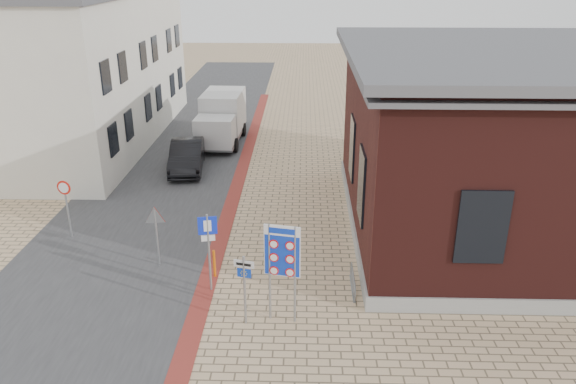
% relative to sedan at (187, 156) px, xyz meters
% --- Properties ---
extents(ground, '(120.00, 120.00, 0.00)m').
position_rel_sedan_xyz_m(ground, '(4.69, -13.00, -0.72)').
color(ground, tan).
rests_on(ground, ground).
extents(road_strip, '(7.00, 60.00, 0.02)m').
position_rel_sedan_xyz_m(road_strip, '(-0.81, 2.00, -0.71)').
color(road_strip, '#38383A').
rests_on(road_strip, ground).
extents(curb_strip, '(0.60, 40.00, 0.02)m').
position_rel_sedan_xyz_m(curb_strip, '(2.69, -3.00, -0.70)').
color(curb_strip, maroon).
rests_on(curb_strip, ground).
extents(brick_building, '(13.00, 13.00, 6.80)m').
position_rel_sedan_xyz_m(brick_building, '(13.69, -6.01, 2.77)').
color(brick_building, gray).
rests_on(brick_building, ground).
extents(townhouse_near, '(7.40, 6.40, 8.30)m').
position_rel_sedan_xyz_m(townhouse_near, '(-6.30, -1.00, 3.45)').
color(townhouse_near, silver).
rests_on(townhouse_near, ground).
extents(townhouse_mid, '(7.40, 6.40, 9.10)m').
position_rel_sedan_xyz_m(townhouse_mid, '(-6.30, 5.00, 3.85)').
color(townhouse_mid, silver).
rests_on(townhouse_mid, ground).
extents(townhouse_far, '(7.40, 6.40, 8.30)m').
position_rel_sedan_xyz_m(townhouse_far, '(-6.30, 11.00, 3.45)').
color(townhouse_far, silver).
rests_on(townhouse_far, ground).
extents(bike_rack, '(0.08, 1.80, 0.60)m').
position_rel_sedan_xyz_m(bike_rack, '(7.34, -10.80, -0.46)').
color(bike_rack, slate).
rests_on(bike_rack, ground).
extents(sedan, '(2.00, 4.50, 1.44)m').
position_rel_sedan_xyz_m(sedan, '(0.00, 0.00, 0.00)').
color(sedan, black).
rests_on(sedan, ground).
extents(box_truck, '(2.41, 5.33, 2.75)m').
position_rel_sedan_xyz_m(box_truck, '(1.11, 4.55, 0.70)').
color(box_truck, slate).
rests_on(box_truck, ground).
extents(border_sign, '(1.01, 0.25, 3.01)m').
position_rel_sedan_xyz_m(border_sign, '(5.19, -12.50, 1.45)').
color(border_sign, gray).
rests_on(border_sign, ground).
extents(essen_sign, '(0.57, 0.18, 2.16)m').
position_rel_sedan_xyz_m(essen_sign, '(4.15, -12.70, 0.69)').
color(essen_sign, gray).
rests_on(essen_sign, ground).
extents(parking_sign, '(0.57, 0.15, 2.62)m').
position_rel_sedan_xyz_m(parking_sign, '(2.89, -11.00, 1.07)').
color(parking_sign, gray).
rests_on(parking_sign, ground).
extents(yield_sign, '(0.76, 0.14, 2.13)m').
position_rel_sedan_xyz_m(yield_sign, '(0.89, -9.50, 0.89)').
color(yield_sign, gray).
rests_on(yield_sign, ground).
extents(speed_sign, '(0.53, 0.12, 2.27)m').
position_rel_sedan_xyz_m(speed_sign, '(-2.91, -7.49, 0.79)').
color(speed_sign, gray).
rests_on(speed_sign, ground).
extents(bollard, '(0.09, 0.09, 0.97)m').
position_rel_sedan_xyz_m(bollard, '(2.89, -10.20, -0.23)').
color(bollard, '#DE620B').
rests_on(bollard, ground).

